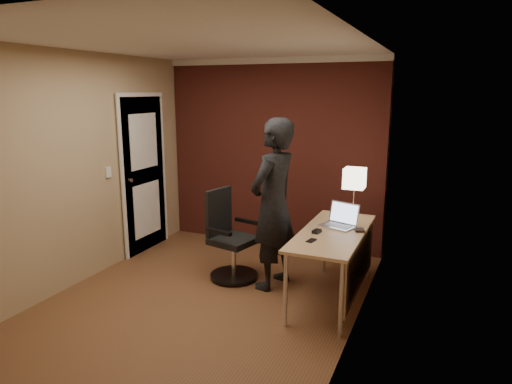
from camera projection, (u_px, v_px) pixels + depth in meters
room at (241, 148)px, 5.81m from camera, size 4.00×4.00×4.00m
desk at (340, 244)px, 4.50m from camera, size 0.60×1.50×0.73m
desk_lamp at (354, 179)px, 4.94m from camera, size 0.22×0.22×0.54m
laptop at (341, 220)px, 4.65m from camera, size 0.40×0.35×0.23m
mouse at (317, 231)px, 4.43m from camera, size 0.08×0.11×0.03m
phone at (311, 240)px, 4.19m from camera, size 0.08×0.12×0.01m
wallet at (359, 230)px, 4.49m from camera, size 0.12×0.13×0.02m
office_chair at (229, 240)px, 5.12m from camera, size 0.55×0.61×0.99m
person at (273, 205)px, 4.80m from camera, size 0.58×0.75×1.82m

